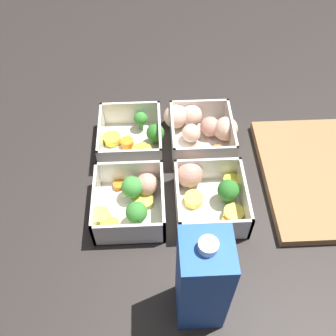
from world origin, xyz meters
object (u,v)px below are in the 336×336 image
(container_near_right, at_px, (132,200))
(container_far_right, at_px, (208,192))
(container_far_left, at_px, (199,129))
(juice_carton, at_px, (202,281))
(container_near_left, at_px, (135,138))

(container_near_right, distance_m, container_far_right, 0.14)
(container_far_left, height_order, juice_carton, juice_carton)
(container_near_left, distance_m, juice_carton, 0.36)
(container_near_left, relative_size, container_near_right, 1.08)
(container_near_right, bearing_deg, container_far_left, 141.09)
(container_near_right, bearing_deg, container_near_left, 178.65)
(container_near_left, height_order, container_far_right, same)
(container_near_left, bearing_deg, container_near_right, -1.35)
(container_near_left, bearing_deg, container_far_left, 96.60)
(juice_carton, bearing_deg, container_far_left, 174.35)
(container_far_left, bearing_deg, container_far_right, 0.39)
(container_near_left, distance_m, container_near_right, 0.15)
(container_near_right, xyz_separation_m, juice_carton, (0.18, 0.10, 0.07))
(container_far_right, height_order, juice_carton, juice_carton)
(container_near_left, xyz_separation_m, container_far_left, (-0.02, 0.13, 0.00))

